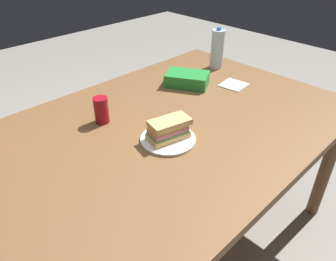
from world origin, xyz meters
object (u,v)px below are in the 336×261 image
Objects in this scene: sandwich at (169,129)px; water_bottle_tall at (217,49)px; dining_table at (155,144)px; soda_can_red at (101,110)px; paper_plate at (168,139)px; chip_bag at (187,79)px.

sandwich is 0.80× the size of water_bottle_tall.
sandwich reaches higher than dining_table.
sandwich is at bearing -154.94° from water_bottle_tall.
soda_can_red is at bearing -177.01° from water_bottle_tall.
sandwich is 1.63× the size of soda_can_red.
water_bottle_tall is at bearing 25.06° from sandwich.
water_bottle_tall is at bearing 2.99° from soda_can_red.
paper_plate is 1.01× the size of chip_bag.
paper_plate is at bearing -97.72° from dining_table.
dining_table is 0.12m from paper_plate.
dining_table is 8.11× the size of paper_plate.
soda_can_red is 0.53× the size of chip_bag.
dining_table is 7.58× the size of water_bottle_tall.
sandwich is (-0.01, -0.09, 0.13)m from dining_table.
water_bottle_tall reaches higher than paper_plate.
paper_plate is at bearing -155.00° from water_bottle_tall.
soda_can_red is (-0.12, 0.22, 0.13)m from dining_table.
chip_bag is (0.57, -0.00, -0.03)m from soda_can_red.
dining_table is 15.51× the size of soda_can_red.
water_bottle_tall is (0.89, 0.05, 0.06)m from soda_can_red.
dining_table is at bearing 82.28° from paper_plate.
soda_can_red is at bearing 108.62° from paper_plate.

